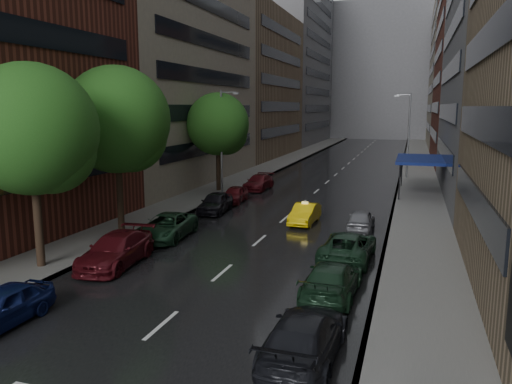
{
  "coord_description": "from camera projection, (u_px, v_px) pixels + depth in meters",
  "views": [
    {
      "loc": [
        8.29,
        -11.04,
        7.76
      ],
      "look_at": [
        0.0,
        15.33,
        3.0
      ],
      "focal_mm": 35.0,
      "sensor_mm": 36.0,
      "label": 1
    }
  ],
  "objects": [
    {
      "name": "tree_near",
      "position": [
        31.0,
        130.0,
        23.05
      ],
      "size": [
        6.14,
        6.14,
        9.78
      ],
      "color": "#382619",
      "rests_on": "ground"
    },
    {
      "name": "awning",
      "position": [
        420.0,
        160.0,
        43.86
      ],
      "size": [
        4.0,
        8.0,
        3.12
      ],
      "color": "navy",
      "rests_on": "sidewalk_right"
    },
    {
      "name": "sidewalk_right",
      "position": [
        418.0,
        173.0,
        58.48
      ],
      "size": [
        4.0,
        140.0,
        0.15
      ],
      "primitive_type": "cube",
      "color": "gray",
      "rests_on": "ground"
    },
    {
      "name": "taxi",
      "position": [
        305.0,
        214.0,
        33.37
      ],
      "size": [
        1.56,
        4.09,
        1.33
      ],
      "primitive_type": "imported",
      "rotation": [
        0.0,
        0.0,
        -0.04
      ],
      "color": "yellow",
      "rests_on": "ground"
    },
    {
      "name": "building_far",
      "position": [
        381.0,
        72.0,
        122.36
      ],
      "size": [
        40.0,
        14.0,
        32.0
      ],
      "primitive_type": "cube",
      "color": "slate",
      "rests_on": "ground"
    },
    {
      "name": "parked_cars_left",
      "position": [
        185.0,
        218.0,
        31.91
      ],
      "size": [
        2.81,
        35.63,
        1.56
      ],
      "color": "#0F1849",
      "rests_on": "ground"
    },
    {
      "name": "street_lamp_left",
      "position": [
        222.0,
        139.0,
        43.8
      ],
      "size": [
        1.74,
        0.22,
        9.0
      ],
      "color": "gray",
      "rests_on": "sidewalk_left"
    },
    {
      "name": "buildings_left",
      "position": [
        247.0,
        48.0,
        71.13
      ],
      "size": [
        8.0,
        108.0,
        38.0
      ],
      "color": "maroon",
      "rests_on": "ground"
    },
    {
      "name": "parked_cars_right",
      "position": [
        338.0,
        267.0,
        22.07
      ],
      "size": [
        2.62,
        21.8,
        1.53
      ],
      "color": "black",
      "rests_on": "ground"
    },
    {
      "name": "buildings_right",
      "position": [
        476.0,
        46.0,
        60.46
      ],
      "size": [
        8.05,
        109.1,
        36.0
      ],
      "color": "#937A5B",
      "rests_on": "ground"
    },
    {
      "name": "sidewalk_left",
      "position": [
        270.0,
        167.0,
        63.8
      ],
      "size": [
        4.0,
        140.0,
        0.15
      ],
      "primitive_type": "cube",
      "color": "gray",
      "rests_on": "ground"
    },
    {
      "name": "road",
      "position": [
        341.0,
        170.0,
        61.15
      ],
      "size": [
        14.0,
        140.0,
        0.01
      ],
      "primitive_type": "cube",
      "color": "black",
      "rests_on": "ground"
    },
    {
      "name": "tree_far",
      "position": [
        218.0,
        124.0,
        44.94
      ],
      "size": [
        5.65,
        5.65,
        9.01
      ],
      "color": "#382619",
      "rests_on": "ground"
    },
    {
      "name": "ground",
      "position": [
        94.0,
        383.0,
        14.14
      ],
      "size": [
        220.0,
        220.0,
        0.0
      ],
      "primitive_type": "plane",
      "color": "gray",
      "rests_on": "ground"
    },
    {
      "name": "street_lamp_right",
      "position": [
        408.0,
        133.0,
        53.34
      ],
      "size": [
        1.74,
        0.22,
        9.0
      ],
      "color": "gray",
      "rests_on": "sidewalk_right"
    },
    {
      "name": "tree_mid",
      "position": [
        116.0,
        120.0,
        29.62
      ],
      "size": [
        6.38,
        6.38,
        10.17
      ],
      "color": "#382619",
      "rests_on": "ground"
    }
  ]
}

